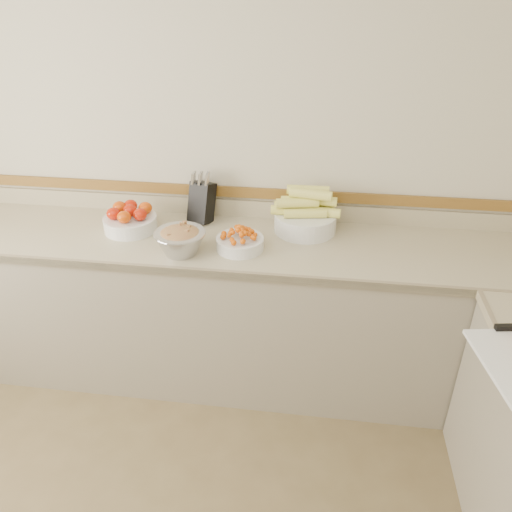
# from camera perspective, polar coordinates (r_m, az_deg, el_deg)

# --- Properties ---
(back_wall) EXTENTS (4.00, 0.00, 4.00)m
(back_wall) POSITION_cam_1_polar(r_m,az_deg,el_deg) (2.83, -5.36, 12.25)
(back_wall) COLOR beige
(back_wall) RESTS_ON ground_plane
(counter_back) EXTENTS (4.00, 0.65, 1.08)m
(counter_back) POSITION_cam_1_polar(r_m,az_deg,el_deg) (2.92, -5.98, -5.79)
(counter_back) COLOR tan
(counter_back) RESTS_ON ground_plane
(knife_block) EXTENTS (0.17, 0.18, 0.30)m
(knife_block) POSITION_cam_1_polar(r_m,az_deg,el_deg) (2.84, -6.23, 6.27)
(knife_block) COLOR black
(knife_block) RESTS_ON counter_back
(tomato_bowl) EXTENTS (0.29, 0.29, 0.14)m
(tomato_bowl) POSITION_cam_1_polar(r_m,az_deg,el_deg) (2.83, -14.20, 4.07)
(tomato_bowl) COLOR white
(tomato_bowl) RESTS_ON counter_back
(cherry_tomato_bowl) EXTENTS (0.25, 0.25, 0.14)m
(cherry_tomato_bowl) POSITION_cam_1_polar(r_m,az_deg,el_deg) (2.55, -1.82, 1.73)
(cherry_tomato_bowl) COLOR white
(cherry_tomato_bowl) RESTS_ON counter_back
(corn_bowl) EXTENTS (0.38, 0.34, 0.25)m
(corn_bowl) POSITION_cam_1_polar(r_m,az_deg,el_deg) (2.73, 5.66, 4.60)
(corn_bowl) COLOR white
(corn_bowl) RESTS_ON counter_back
(rhubarb_bowl) EXTENTS (0.26, 0.26, 0.15)m
(rhubarb_bowl) POSITION_cam_1_polar(r_m,az_deg,el_deg) (2.52, -8.65, 1.83)
(rhubarb_bowl) COLOR #B2B2BA
(rhubarb_bowl) RESTS_ON counter_back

